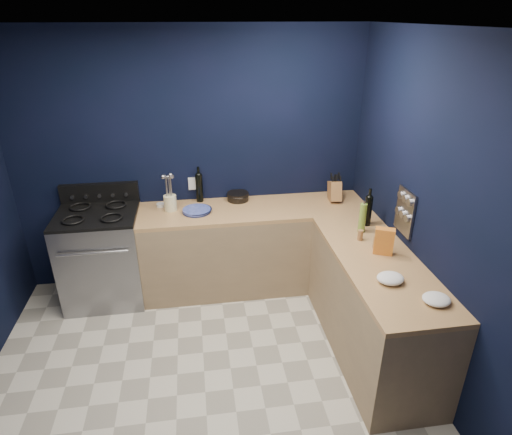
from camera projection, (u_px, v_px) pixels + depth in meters
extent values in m
cube|color=beige|center=(205.00, 393.00, 3.36)|extent=(3.50, 3.50, 0.02)
cube|color=silver|center=(180.00, 26.00, 2.23)|extent=(3.50, 3.50, 0.02)
cube|color=black|center=(191.00, 163.00, 4.37)|extent=(3.50, 0.02, 2.60)
cube|color=black|center=(447.00, 228.00, 3.03)|extent=(0.02, 3.50, 2.60)
cube|color=#917553|center=(255.00, 248.00, 4.53)|extent=(2.30, 0.63, 0.86)
cube|color=olive|center=(254.00, 210.00, 4.34)|extent=(2.30, 0.63, 0.04)
cube|color=#917553|center=(373.00, 308.00, 3.62)|extent=(0.63, 1.67, 0.86)
cube|color=olive|center=(379.00, 262.00, 3.42)|extent=(0.63, 1.67, 0.04)
cube|color=gray|center=(103.00, 258.00, 4.30)|extent=(0.76, 0.66, 0.92)
cube|color=black|center=(98.00, 276.00, 4.02)|extent=(0.59, 0.02, 0.42)
cube|color=black|center=(96.00, 215.00, 4.10)|extent=(0.76, 0.66, 0.03)
cube|color=black|center=(100.00, 193.00, 4.32)|extent=(0.76, 0.06, 0.20)
cube|color=gray|center=(405.00, 212.00, 3.57)|extent=(0.02, 0.28, 0.38)
cube|color=white|center=(193.00, 184.00, 4.44)|extent=(0.09, 0.02, 0.13)
cylinder|color=#2D3F91|center=(197.00, 211.00, 4.23)|extent=(0.31, 0.31, 0.03)
cylinder|color=white|center=(161.00, 205.00, 4.35)|extent=(0.10, 0.10, 0.03)
cylinder|color=#ECEAC0|center=(170.00, 203.00, 4.25)|extent=(0.15, 0.15, 0.15)
cylinder|color=black|center=(199.00, 188.00, 4.42)|extent=(0.10, 0.10, 0.29)
cylinder|color=black|center=(238.00, 196.00, 4.49)|extent=(0.22, 0.22, 0.08)
cube|color=brown|center=(335.00, 191.00, 4.46)|extent=(0.13, 0.25, 0.25)
cylinder|color=black|center=(368.00, 211.00, 3.92)|extent=(0.09, 0.09, 0.28)
cylinder|color=olive|center=(362.00, 218.00, 3.80)|extent=(0.07, 0.07, 0.27)
cylinder|color=olive|center=(376.00, 242.00, 3.57)|extent=(0.06, 0.06, 0.11)
cylinder|color=olive|center=(360.00, 235.00, 3.70)|extent=(0.06, 0.06, 0.09)
cube|color=red|center=(384.00, 241.00, 3.46)|extent=(0.17, 0.13, 0.22)
ellipsoid|color=white|center=(390.00, 278.00, 3.12)|extent=(0.24, 0.23, 0.07)
ellipsoid|color=white|center=(436.00, 299.00, 2.90)|extent=(0.20, 0.18, 0.06)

